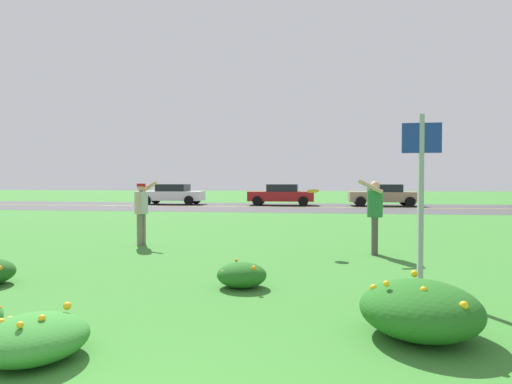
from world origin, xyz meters
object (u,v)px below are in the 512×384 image
Objects in this scene: sign_post_near_path at (421,185)px; frisbee_orange at (313,191)px; person_thrower_red_cap_gray_shirt at (141,207)px; car_white_rightmost at (172,194)px; person_catcher_green_shirt at (375,210)px; car_red_center_right at (281,195)px; car_tan_center_left at (383,195)px.

frisbee_orange is (-1.59, 3.28, -0.17)m from sign_post_near_path.
car_white_rightmost is (-5.76, 18.75, -0.23)m from person_thrower_red_cap_gray_shirt.
car_red_center_right is at bearing 100.56° from person_catcher_green_shirt.
person_thrower_red_cap_gray_shirt reaches higher than car_red_center_right.
frisbee_orange reaches higher than car_tan_center_left.
person_catcher_green_shirt is at bearing -99.46° from car_tan_center_left.
car_red_center_right is (-6.84, 0.00, 0.00)m from car_tan_center_left.
car_red_center_right is at bearing 96.67° from frisbee_orange.
car_tan_center_left is at bearing 76.58° from frisbee_orange.
car_red_center_right and car_white_rightmost have the same top height.
person_thrower_red_cap_gray_shirt is at bearing -96.46° from car_red_center_right.
car_white_rightmost is (-7.88, 0.00, 0.00)m from car_red_center_right.
car_white_rightmost is at bearing 180.00° from car_tan_center_left.
car_white_rightmost is at bearing 107.07° from person_thrower_red_cap_gray_shirt.
car_red_center_right is (-2.25, 19.25, -0.67)m from frisbee_orange.
person_thrower_red_cap_gray_shirt is at bearing 173.48° from frisbee_orange.
person_catcher_green_shirt is 19.71m from car_red_center_right.
frisbee_orange is at bearing 174.46° from person_catcher_green_shirt.
sign_post_near_path is 7.09m from person_thrower_red_cap_gray_shirt.
car_white_rightmost is (-11.49, 19.38, -0.25)m from person_catcher_green_shirt.
person_catcher_green_shirt is 0.38× the size of car_white_rightmost.
sign_post_near_path is at bearing -85.86° from person_catcher_green_shirt.
person_thrower_red_cap_gray_shirt is (-5.96, 3.78, -0.62)m from sign_post_near_path.
person_catcher_green_shirt is 22.53m from car_white_rightmost.
sign_post_near_path reaches higher than person_thrower_red_cap_gray_shirt.
car_tan_center_left is 1.00× the size of car_red_center_right.
frisbee_orange is 19.80m from car_tan_center_left.
person_catcher_green_shirt is 0.38× the size of car_red_center_right.
frisbee_orange is 21.76m from car_white_rightmost.
sign_post_near_path reaches higher than car_tan_center_left.
person_thrower_red_cap_gray_shirt reaches higher than frisbee_orange.
sign_post_near_path is at bearing -97.59° from car_tan_center_left.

